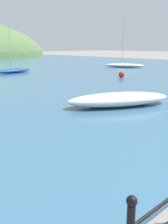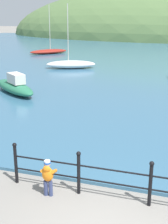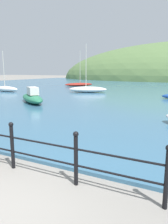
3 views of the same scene
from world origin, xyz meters
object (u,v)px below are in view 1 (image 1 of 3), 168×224
at_px(boat_blue_hull, 14,70).
at_px(boat_nearest_quay, 124,65).
at_px(boat_mid_harbor, 119,99).
at_px(mooring_buoy, 122,74).

bearing_deg(boat_blue_hull, boat_nearest_quay, -13.62).
distance_m(boat_mid_harbor, mooring_buoy, 10.70).
bearing_deg(boat_mid_harbor, boat_blue_hull, 77.43).
xyz_separation_m(boat_nearest_quay, boat_mid_harbor, (-16.73, -13.11, 0.04)).
bearing_deg(mooring_buoy, boat_nearest_quay, 37.50).
height_order(boat_nearest_quay, mooring_buoy, boat_nearest_quay).
relative_size(boat_nearest_quay, mooring_buoy, 11.61).
height_order(boat_blue_hull, mooring_buoy, boat_blue_hull).
distance_m(boat_nearest_quay, boat_mid_harbor, 21.25).
xyz_separation_m(boat_blue_hull, boat_mid_harbor, (-3.63, -16.28, 0.06)).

